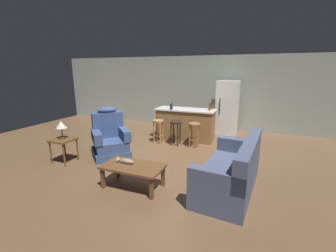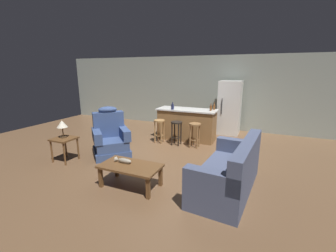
{
  "view_description": "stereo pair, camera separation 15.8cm",
  "coord_description": "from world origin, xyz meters",
  "px_view_note": "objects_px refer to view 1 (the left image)",
  "views": [
    {
      "loc": [
        2.01,
        -5.08,
        2.08
      ],
      "look_at": [
        0.01,
        -0.1,
        0.75
      ],
      "focal_mm": 24.0,
      "sensor_mm": 36.0,
      "label": 1
    },
    {
      "loc": [
        2.16,
        -5.02,
        2.08
      ],
      "look_at": [
        0.01,
        -0.1,
        0.75
      ],
      "focal_mm": 24.0,
      "sensor_mm": 36.0,
      "label": 2
    }
  ],
  "objects_px": {
    "bottle_tall_green": "(209,108)",
    "bottle_wine_dark": "(213,107)",
    "bar_stool_middle": "(176,129)",
    "bar_stool_left": "(158,127)",
    "coffee_table": "(133,168)",
    "end_table": "(63,143)",
    "couch": "(232,172)",
    "fish_figurine": "(125,161)",
    "table_lamp": "(61,126)",
    "kitchen_island": "(185,124)",
    "bar_stool_right": "(194,131)",
    "refrigerator": "(227,107)",
    "recliner_near_lamp": "(110,139)",
    "bottle_short_amber": "(171,107)"
  },
  "relations": [
    {
      "from": "bar_stool_middle",
      "to": "refrigerator",
      "type": "xyz_separation_m",
      "value": [
        1.16,
        1.83,
        0.41
      ]
    },
    {
      "from": "end_table",
      "to": "table_lamp",
      "type": "xyz_separation_m",
      "value": [
        -0.03,
        0.02,
        0.41
      ]
    },
    {
      "from": "bottle_tall_green",
      "to": "bottle_wine_dark",
      "type": "relative_size",
      "value": 0.97
    },
    {
      "from": "bar_stool_right",
      "to": "bar_stool_middle",
      "type": "bearing_deg",
      "value": 180.0
    },
    {
      "from": "couch",
      "to": "bar_stool_left",
      "type": "bearing_deg",
      "value": -35.21
    },
    {
      "from": "recliner_near_lamp",
      "to": "end_table",
      "type": "relative_size",
      "value": 2.14
    },
    {
      "from": "fish_figurine",
      "to": "bar_stool_right",
      "type": "relative_size",
      "value": 0.5
    },
    {
      "from": "end_table",
      "to": "table_lamp",
      "type": "height_order",
      "value": "table_lamp"
    },
    {
      "from": "table_lamp",
      "to": "fish_figurine",
      "type": "bearing_deg",
      "value": -11.64
    },
    {
      "from": "bar_stool_middle",
      "to": "couch",
      "type": "bearing_deg",
      "value": -47.81
    },
    {
      "from": "table_lamp",
      "to": "kitchen_island",
      "type": "xyz_separation_m",
      "value": [
        2.08,
        2.76,
        -0.39
      ]
    },
    {
      "from": "end_table",
      "to": "bottle_short_amber",
      "type": "relative_size",
      "value": 2.55
    },
    {
      "from": "fish_figurine",
      "to": "table_lamp",
      "type": "height_order",
      "value": "table_lamp"
    },
    {
      "from": "coffee_table",
      "to": "bar_stool_right",
      "type": "xyz_separation_m",
      "value": [
        0.43,
        2.56,
        0.11
      ]
    },
    {
      "from": "recliner_near_lamp",
      "to": "bar_stool_right",
      "type": "relative_size",
      "value": 1.76
    },
    {
      "from": "kitchen_island",
      "to": "bar_stool_right",
      "type": "relative_size",
      "value": 2.65
    },
    {
      "from": "bar_stool_right",
      "to": "bottle_tall_green",
      "type": "distance_m",
      "value": 0.89
    },
    {
      "from": "bar_stool_right",
      "to": "bottle_tall_green",
      "type": "bearing_deg",
      "value": 67.34
    },
    {
      "from": "coffee_table",
      "to": "recliner_near_lamp",
      "type": "bearing_deg",
      "value": 138.63
    },
    {
      "from": "coffee_table",
      "to": "end_table",
      "type": "bearing_deg",
      "value": 168.71
    },
    {
      "from": "coffee_table",
      "to": "bottle_tall_green",
      "type": "relative_size",
      "value": 5.29
    },
    {
      "from": "coffee_table",
      "to": "bottle_tall_green",
      "type": "height_order",
      "value": "bottle_tall_green"
    },
    {
      "from": "recliner_near_lamp",
      "to": "bar_stool_right",
      "type": "bearing_deg",
      "value": 81.68
    },
    {
      "from": "bar_stool_middle",
      "to": "bottle_wine_dark",
      "type": "bearing_deg",
      "value": 44.94
    },
    {
      "from": "fish_figurine",
      "to": "bottle_short_amber",
      "type": "height_order",
      "value": "bottle_short_amber"
    },
    {
      "from": "recliner_near_lamp",
      "to": "bar_stool_left",
      "type": "bearing_deg",
      "value": 107.01
    },
    {
      "from": "bottle_short_amber",
      "to": "bottle_wine_dark",
      "type": "relative_size",
      "value": 1.02
    },
    {
      "from": "bar_stool_left",
      "to": "bar_stool_middle",
      "type": "relative_size",
      "value": 1.0
    },
    {
      "from": "coffee_table",
      "to": "bar_stool_left",
      "type": "bearing_deg",
      "value": 104.33
    },
    {
      "from": "bar_stool_left",
      "to": "bottle_wine_dark",
      "type": "distance_m",
      "value": 1.73
    },
    {
      "from": "couch",
      "to": "kitchen_island",
      "type": "relative_size",
      "value": 1.09
    },
    {
      "from": "fish_figurine",
      "to": "refrigerator",
      "type": "xyz_separation_m",
      "value": [
        1.23,
        4.36,
        0.42
      ]
    },
    {
      "from": "bar_stool_left",
      "to": "bottle_short_amber",
      "type": "relative_size",
      "value": 3.1
    },
    {
      "from": "bottle_wine_dark",
      "to": "bottle_tall_green",
      "type": "bearing_deg",
      "value": -102.99
    },
    {
      "from": "recliner_near_lamp",
      "to": "bottle_tall_green",
      "type": "bearing_deg",
      "value": 88.59
    },
    {
      "from": "end_table",
      "to": "refrigerator",
      "type": "height_order",
      "value": "refrigerator"
    },
    {
      "from": "bottle_tall_green",
      "to": "bar_stool_right",
      "type": "bearing_deg",
      "value": -112.66
    },
    {
      "from": "couch",
      "to": "bottle_tall_green",
      "type": "bearing_deg",
      "value": -64.32
    },
    {
      "from": "bottle_wine_dark",
      "to": "table_lamp",
      "type": "bearing_deg",
      "value": -133.64
    },
    {
      "from": "bar_stool_left",
      "to": "bottle_tall_green",
      "type": "distance_m",
      "value": 1.59
    },
    {
      "from": "bottle_tall_green",
      "to": "bottle_wine_dark",
      "type": "xyz_separation_m",
      "value": [
        0.05,
        0.22,
        0.0
      ]
    },
    {
      "from": "recliner_near_lamp",
      "to": "table_lamp",
      "type": "height_order",
      "value": "recliner_near_lamp"
    },
    {
      "from": "bar_stool_middle",
      "to": "fish_figurine",
      "type": "bearing_deg",
      "value": -91.44
    },
    {
      "from": "fish_figurine",
      "to": "refrigerator",
      "type": "relative_size",
      "value": 0.19
    },
    {
      "from": "table_lamp",
      "to": "bar_stool_left",
      "type": "bearing_deg",
      "value": 55.78
    },
    {
      "from": "bar_stool_left",
      "to": "bottle_tall_green",
      "type": "height_order",
      "value": "bottle_tall_green"
    },
    {
      "from": "fish_figurine",
      "to": "couch",
      "type": "bearing_deg",
      "value": 16.49
    },
    {
      "from": "kitchen_island",
      "to": "refrigerator",
      "type": "bearing_deg",
      "value": 48.14
    },
    {
      "from": "bar_stool_middle",
      "to": "bottle_wine_dark",
      "type": "height_order",
      "value": "bottle_wine_dark"
    },
    {
      "from": "fish_figurine",
      "to": "end_table",
      "type": "xyz_separation_m",
      "value": [
        -1.9,
        0.38,
        -0.0
      ]
    }
  ]
}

